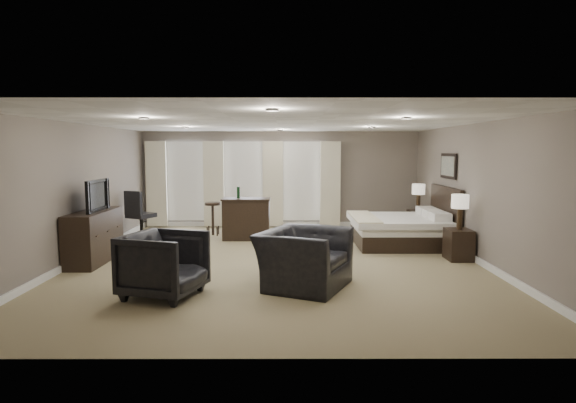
{
  "coord_description": "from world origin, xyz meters",
  "views": [
    {
      "loc": [
        0.18,
        -8.91,
        2.11
      ],
      "look_at": [
        0.2,
        0.4,
        1.1
      ],
      "focal_mm": 30.0,
      "sensor_mm": 36.0,
      "label": 1
    }
  ],
  "objects_px": {
    "bar_counter": "(246,219)",
    "bar_stool_left": "(213,219)",
    "nightstand_near": "(458,245)",
    "tv": "(93,208)",
    "bed": "(396,216)",
    "armchair_far": "(164,261)",
    "dresser": "(94,236)",
    "armchair_near": "(304,249)",
    "desk_chair": "(141,214)",
    "nightstand_far": "(418,222)",
    "lamp_near": "(460,212)",
    "lamp_far": "(418,197)",
    "bar_stool_right": "(232,219)"
  },
  "relations": [
    {
      "from": "bar_counter",
      "to": "bar_stool_left",
      "type": "distance_m",
      "value": 1.04
    },
    {
      "from": "nightstand_near",
      "to": "bar_counter",
      "type": "relative_size",
      "value": 0.53
    },
    {
      "from": "nightstand_near",
      "to": "tv",
      "type": "distance_m",
      "value": 6.96
    },
    {
      "from": "bed",
      "to": "armchair_far",
      "type": "height_order",
      "value": "bed"
    },
    {
      "from": "dresser",
      "to": "bar_stool_left",
      "type": "distance_m",
      "value": 3.35
    },
    {
      "from": "dresser",
      "to": "armchair_near",
      "type": "height_order",
      "value": "armchair_near"
    },
    {
      "from": "dresser",
      "to": "desk_chair",
      "type": "height_order",
      "value": "desk_chair"
    },
    {
      "from": "nightstand_far",
      "to": "desk_chair",
      "type": "xyz_separation_m",
      "value": [
        -6.78,
        -0.58,
        0.28
      ]
    },
    {
      "from": "nightstand_near",
      "to": "armchair_near",
      "type": "xyz_separation_m",
      "value": [
        -3.03,
        -1.82,
        0.29
      ]
    },
    {
      "from": "armchair_near",
      "to": "armchair_far",
      "type": "xyz_separation_m",
      "value": [
        -2.03,
        -0.48,
        -0.07
      ]
    },
    {
      "from": "lamp_near",
      "to": "bar_counter",
      "type": "relative_size",
      "value": 0.59
    },
    {
      "from": "lamp_near",
      "to": "bar_stool_left",
      "type": "relative_size",
      "value": 0.82
    },
    {
      "from": "bed",
      "to": "desk_chair",
      "type": "distance_m",
      "value": 5.95
    },
    {
      "from": "armchair_far",
      "to": "bar_counter",
      "type": "bearing_deg",
      "value": 6.62
    },
    {
      "from": "bed",
      "to": "desk_chair",
      "type": "height_order",
      "value": "bed"
    },
    {
      "from": "bed",
      "to": "bar_counter",
      "type": "relative_size",
      "value": 1.81
    },
    {
      "from": "nightstand_near",
      "to": "desk_chair",
      "type": "relative_size",
      "value": 0.51
    },
    {
      "from": "nightstand_far",
      "to": "desk_chair",
      "type": "distance_m",
      "value": 6.81
    },
    {
      "from": "armchair_far",
      "to": "armchair_near",
      "type": "bearing_deg",
      "value": -59.63
    },
    {
      "from": "bed",
      "to": "nightstand_far",
      "type": "bearing_deg",
      "value": 58.46
    },
    {
      "from": "bed",
      "to": "armchair_near",
      "type": "bearing_deg",
      "value": -123.22
    },
    {
      "from": "lamp_far",
      "to": "dresser",
      "type": "xyz_separation_m",
      "value": [
        -6.92,
        -3.04,
        -0.44
      ]
    },
    {
      "from": "armchair_far",
      "to": "bar_stool_right",
      "type": "xyz_separation_m",
      "value": [
        0.34,
        5.45,
        -0.18
      ]
    },
    {
      "from": "bar_stool_right",
      "to": "armchair_far",
      "type": "bearing_deg",
      "value": -93.61
    },
    {
      "from": "tv",
      "to": "bar_stool_left",
      "type": "distance_m",
      "value": 3.41
    },
    {
      "from": "lamp_near",
      "to": "desk_chair",
      "type": "relative_size",
      "value": 0.58
    },
    {
      "from": "bed",
      "to": "nightstand_near",
      "type": "height_order",
      "value": "bed"
    },
    {
      "from": "nightstand_near",
      "to": "armchair_far",
      "type": "xyz_separation_m",
      "value": [
        -5.05,
        -2.3,
        0.22
      ]
    },
    {
      "from": "nightstand_near",
      "to": "armchair_far",
      "type": "height_order",
      "value": "armchair_far"
    },
    {
      "from": "armchair_far",
      "to": "desk_chair",
      "type": "relative_size",
      "value": 0.9
    },
    {
      "from": "bar_counter",
      "to": "tv",
      "type": "bearing_deg",
      "value": -139.64
    },
    {
      "from": "nightstand_near",
      "to": "bar_counter",
      "type": "distance_m",
      "value": 4.76
    },
    {
      "from": "armchair_far",
      "to": "bar_counter",
      "type": "height_order",
      "value": "armchair_far"
    },
    {
      "from": "bar_counter",
      "to": "lamp_near",
      "type": "bearing_deg",
      "value": -26.7
    },
    {
      "from": "lamp_far",
      "to": "bar_stool_left",
      "type": "relative_size",
      "value": 0.82
    },
    {
      "from": "lamp_far",
      "to": "bar_counter",
      "type": "height_order",
      "value": "lamp_far"
    },
    {
      "from": "bed",
      "to": "bar_stool_left",
      "type": "bearing_deg",
      "value": 163.65
    },
    {
      "from": "lamp_far",
      "to": "bar_stool_right",
      "type": "relative_size",
      "value": 0.99
    },
    {
      "from": "bed",
      "to": "dresser",
      "type": "xyz_separation_m",
      "value": [
        -6.03,
        -1.59,
        -0.17
      ]
    },
    {
      "from": "bar_counter",
      "to": "lamp_far",
      "type": "bearing_deg",
      "value": 10.21
    },
    {
      "from": "dresser",
      "to": "bed",
      "type": "bearing_deg",
      "value": 14.74
    },
    {
      "from": "nightstand_near",
      "to": "bar_stool_left",
      "type": "distance_m",
      "value": 5.79
    },
    {
      "from": "lamp_far",
      "to": "desk_chair",
      "type": "relative_size",
      "value": 0.58
    },
    {
      "from": "tv",
      "to": "desk_chair",
      "type": "xyz_separation_m",
      "value": [
        0.14,
        2.46,
        -0.45
      ]
    },
    {
      "from": "lamp_far",
      "to": "desk_chair",
      "type": "bearing_deg",
      "value": -175.15
    },
    {
      "from": "nightstand_far",
      "to": "desk_chair",
      "type": "height_order",
      "value": "desk_chair"
    },
    {
      "from": "armchair_near",
      "to": "desk_chair",
      "type": "xyz_separation_m",
      "value": [
        -3.75,
        4.14,
        -0.01
      ]
    },
    {
      "from": "bar_counter",
      "to": "armchair_far",
      "type": "bearing_deg",
      "value": -100.32
    },
    {
      "from": "armchair_far",
      "to": "bar_stool_right",
      "type": "relative_size",
      "value": 1.54
    },
    {
      "from": "bed",
      "to": "bar_stool_right",
      "type": "distance_m",
      "value": 4.19
    }
  ]
}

